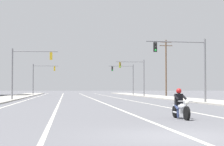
{
  "coord_description": "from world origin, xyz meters",
  "views": [
    {
      "loc": [
        -3.39,
        -11.51,
        1.47
      ],
      "look_at": [
        0.82,
        23.36,
        2.86
      ],
      "focal_mm": 61.49,
      "sensor_mm": 36.0,
      "label": 1
    }
  ],
  "objects_px": {
    "traffic_signal_mid_left": "(40,75)",
    "utility_pole_right_far": "(166,66)",
    "traffic_signal_near_right": "(188,60)",
    "traffic_signal_near_left": "(26,66)",
    "motorcycle_with_rider": "(180,107)",
    "traffic_signal_far_right": "(126,75)",
    "traffic_signal_mid_right": "(136,72)"
  },
  "relations": [
    {
      "from": "traffic_signal_far_right",
      "to": "utility_pole_right_far",
      "type": "xyz_separation_m",
      "value": [
        6.22,
        -7.31,
        1.41
      ]
    },
    {
      "from": "traffic_signal_mid_right",
      "to": "utility_pole_right_far",
      "type": "xyz_separation_m",
      "value": [
        6.55,
        5.21,
        1.42
      ]
    },
    {
      "from": "traffic_signal_near_left",
      "to": "motorcycle_with_rider",
      "type": "bearing_deg",
      "value": -70.42
    },
    {
      "from": "traffic_signal_near_left",
      "to": "traffic_signal_far_right",
      "type": "height_order",
      "value": "same"
    },
    {
      "from": "traffic_signal_near_right",
      "to": "utility_pole_right_far",
      "type": "bearing_deg",
      "value": 78.59
    },
    {
      "from": "traffic_signal_mid_left",
      "to": "utility_pole_right_far",
      "type": "distance_m",
      "value": 24.51
    },
    {
      "from": "motorcycle_with_rider",
      "to": "traffic_signal_near_right",
      "type": "relative_size",
      "value": 0.35
    },
    {
      "from": "traffic_signal_mid_right",
      "to": "traffic_signal_far_right",
      "type": "xyz_separation_m",
      "value": [
        0.33,
        12.52,
        0.01
      ]
    },
    {
      "from": "motorcycle_with_rider",
      "to": "traffic_signal_near_right",
      "type": "bearing_deg",
      "value": 70.73
    },
    {
      "from": "motorcycle_with_rider",
      "to": "utility_pole_right_far",
      "type": "bearing_deg",
      "value": 75.8
    },
    {
      "from": "traffic_signal_near_right",
      "to": "traffic_signal_near_left",
      "type": "distance_m",
      "value": 19.78
    },
    {
      "from": "motorcycle_with_rider",
      "to": "traffic_signal_mid_left",
      "type": "bearing_deg",
      "value": 100.08
    },
    {
      "from": "traffic_signal_near_right",
      "to": "traffic_signal_mid_right",
      "type": "height_order",
      "value": "same"
    },
    {
      "from": "traffic_signal_near_left",
      "to": "traffic_signal_mid_left",
      "type": "height_order",
      "value": "same"
    },
    {
      "from": "traffic_signal_mid_right",
      "to": "traffic_signal_mid_left",
      "type": "bearing_deg",
      "value": 140.81
    },
    {
      "from": "traffic_signal_mid_left",
      "to": "traffic_signal_mid_right",
      "type": "bearing_deg",
      "value": -39.19
    },
    {
      "from": "traffic_signal_near_left",
      "to": "traffic_signal_far_right",
      "type": "bearing_deg",
      "value": 59.97
    },
    {
      "from": "traffic_signal_mid_right",
      "to": "traffic_signal_mid_left",
      "type": "distance_m",
      "value": 21.28
    },
    {
      "from": "traffic_signal_near_right",
      "to": "traffic_signal_far_right",
      "type": "distance_m",
      "value": 40.09
    },
    {
      "from": "traffic_signal_near_right",
      "to": "traffic_signal_mid_left",
      "type": "xyz_separation_m",
      "value": [
        -16.43,
        41.01,
        -0.06
      ]
    },
    {
      "from": "motorcycle_with_rider",
      "to": "traffic_signal_mid_right",
      "type": "height_order",
      "value": "traffic_signal_mid_right"
    },
    {
      "from": "traffic_signal_far_right",
      "to": "utility_pole_right_far",
      "type": "distance_m",
      "value": 9.7
    },
    {
      "from": "traffic_signal_far_right",
      "to": "utility_pole_right_far",
      "type": "relative_size",
      "value": 0.6
    },
    {
      "from": "motorcycle_with_rider",
      "to": "traffic_signal_near_right",
      "type": "distance_m",
      "value": 18.7
    },
    {
      "from": "traffic_signal_near_right",
      "to": "traffic_signal_mid_left",
      "type": "distance_m",
      "value": 44.18
    },
    {
      "from": "traffic_signal_mid_right",
      "to": "utility_pole_right_far",
      "type": "height_order",
      "value": "utility_pole_right_far"
    },
    {
      "from": "traffic_signal_near_left",
      "to": "utility_pole_right_far",
      "type": "bearing_deg",
      "value": 43.21
    },
    {
      "from": "utility_pole_right_far",
      "to": "traffic_signal_near_right",
      "type": "bearing_deg",
      "value": -101.41
    },
    {
      "from": "motorcycle_with_rider",
      "to": "traffic_signal_far_right",
      "type": "bearing_deg",
      "value": 83.58
    },
    {
      "from": "utility_pole_right_far",
      "to": "traffic_signal_mid_right",
      "type": "bearing_deg",
      "value": -141.5
    },
    {
      "from": "motorcycle_with_rider",
      "to": "traffic_signal_mid_left",
      "type": "xyz_separation_m",
      "value": [
        -10.37,
        58.34,
        3.52
      ]
    },
    {
      "from": "traffic_signal_near_right",
      "to": "traffic_signal_mid_right",
      "type": "distance_m",
      "value": 27.57
    }
  ]
}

